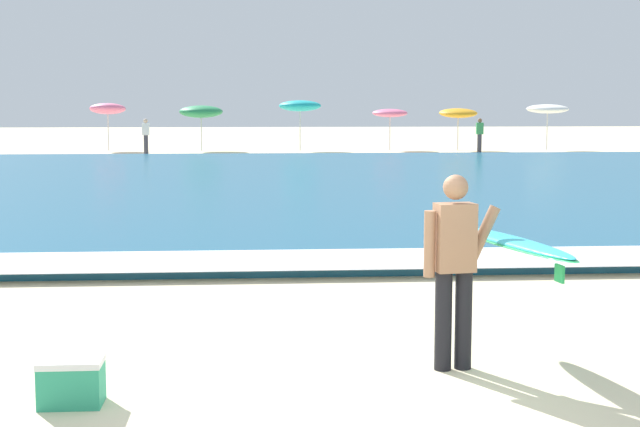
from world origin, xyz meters
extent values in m
plane|color=beige|center=(0.00, 0.00, 0.00)|extent=(160.00, 160.00, 0.00)
cube|color=#1E6084|center=(0.00, 19.66, 0.07)|extent=(120.00, 28.00, 0.14)
cube|color=white|center=(0.00, 6.26, 0.15)|extent=(120.00, 1.73, 0.01)
cylinder|color=black|center=(0.91, 1.21, 0.44)|extent=(0.15, 0.15, 0.88)
cylinder|color=black|center=(1.10, 1.24, 0.44)|extent=(0.15, 0.15, 0.88)
cube|color=#9E7051|center=(1.01, 1.23, 1.18)|extent=(0.37, 0.26, 0.60)
sphere|color=#9E7051|center=(1.01, 1.23, 1.62)|extent=(0.22, 0.22, 0.22)
cylinder|color=#9E7051|center=(0.78, 1.19, 1.13)|extent=(0.10, 0.10, 0.58)
cylinder|color=#9E7051|center=(1.27, 1.28, 1.20)|extent=(0.32, 0.14, 0.51)
ellipsoid|color=#33BCD6|center=(1.52, 1.30, 1.13)|extent=(0.62, 2.43, 0.16)
ellipsoid|color=green|center=(1.52, 1.30, 1.11)|extent=(0.67, 2.53, 0.12)
cube|color=green|center=(1.65, 0.34, 1.01)|extent=(0.04, 0.14, 0.14)
cylinder|color=beige|center=(-7.67, 38.98, 0.97)|extent=(0.05, 0.05, 1.93)
ellipsoid|color=pink|center=(-7.67, 38.98, 2.01)|extent=(1.71, 1.75, 0.66)
cylinder|color=beige|center=(-3.20, 38.57, 0.89)|extent=(0.05, 0.05, 1.78)
ellipsoid|color=#23844C|center=(-3.20, 38.57, 1.87)|extent=(2.07, 2.07, 0.59)
cylinder|color=beige|center=(1.53, 38.26, 1.03)|extent=(0.05, 0.05, 2.07)
ellipsoid|color=#19ADB2|center=(1.53, 38.26, 2.15)|extent=(2.01, 2.02, 0.58)
cylinder|color=beige|center=(5.91, 38.52, 0.87)|extent=(0.05, 0.05, 1.74)
ellipsoid|color=pink|center=(5.91, 38.52, 1.80)|extent=(1.71, 1.72, 0.44)
cylinder|color=beige|center=(9.16, 38.10, 0.86)|extent=(0.05, 0.05, 1.73)
ellipsoid|color=#F4A31E|center=(9.16, 38.10, 1.80)|extent=(1.84, 1.87, 0.56)
cylinder|color=beige|center=(13.51, 37.92, 0.97)|extent=(0.05, 0.05, 1.93)
ellipsoid|color=white|center=(13.51, 37.92, 2.00)|extent=(2.03, 2.04, 0.47)
cylinder|color=#383842|center=(-5.57, 36.13, 0.42)|extent=(0.20, 0.20, 0.84)
cube|color=white|center=(-5.57, 36.13, 1.11)|extent=(0.32, 0.20, 0.54)
sphere|color=beige|center=(-5.57, 36.13, 1.48)|extent=(0.20, 0.20, 0.20)
cylinder|color=#383842|center=(9.76, 36.17, 0.42)|extent=(0.20, 0.20, 0.84)
cube|color=#338C4C|center=(9.76, 36.17, 1.11)|extent=(0.32, 0.20, 0.54)
sphere|color=brown|center=(9.76, 36.17, 1.48)|extent=(0.20, 0.20, 0.20)
cube|color=#2D9E75|center=(-2.17, 0.47, 0.16)|extent=(0.48, 0.34, 0.32)
cube|color=white|center=(-2.17, 0.47, 0.35)|extent=(0.49, 0.35, 0.05)
camera|label=1|loc=(-0.75, -6.75, 2.36)|focal=52.62mm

